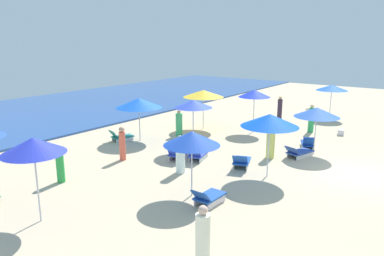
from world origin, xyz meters
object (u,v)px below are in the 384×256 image
Objects in this scene: lounge_chair_4_0 at (208,197)px; beachgoer_1 at (122,144)px; umbrella_2 at (33,146)px; lounge_chair_3_0 at (307,143)px; umbrella_4 at (192,138)px; lounge_chair_9_0 at (312,113)px; umbrella_3 at (317,112)px; lounge_chair_5_0 at (121,137)px; lounge_chair_6_0 at (242,161)px; umbrella_8 at (254,94)px; lounge_chair_1_0 at (197,154)px; umbrella_6 at (270,120)px; beachgoer_5 at (60,165)px; umbrella_5 at (139,103)px; beachgoer_2 at (203,242)px; lounge_chair_1_1 at (179,153)px; cooler_box_0 at (341,132)px; beachgoer_4 at (180,156)px; beachgoer_3 at (179,124)px; lounge_chair_3_1 at (299,152)px; beachgoer_0 at (271,143)px; beachgoer_6 at (280,109)px; beachgoer_7 at (311,119)px; umbrella_1 at (193,104)px; umbrella_0 at (203,94)px.

beachgoer_1 is (1.59, 5.78, 0.50)m from lounge_chair_4_0.
umbrella_2 is 13.22m from lounge_chair_3_0.
lounge_chair_9_0 is (16.03, 1.05, -1.84)m from umbrella_4.
lounge_chair_9_0 is (8.57, 2.94, -1.78)m from umbrella_3.
lounge_chair_5_0 is 0.88× the size of beachgoer_1.
lounge_chair_6_0 is 0.92× the size of beachgoer_1.
lounge_chair_5_0 is at bearing 140.92° from umbrella_8.
umbrella_6 reaches higher than lounge_chair_1_0.
umbrella_3 is 0.90× the size of umbrella_8.
beachgoer_5 reaches higher than lounge_chair_9_0.
umbrella_5 reaches higher than beachgoer_2.
lounge_chair_1_0 is at bearing -162.14° from lounge_chair_1_1.
lounge_chair_4_0 is (3.96, -3.50, -2.12)m from umbrella_2.
lounge_chair_3_0 is at bearing 153.00° from cooler_box_0.
beachgoer_2 reaches higher than cooler_box_0.
umbrella_5 is 1.56× the size of beachgoer_4.
lounge_chair_6_0 is 6.15m from beachgoer_3.
beachgoer_1 is at bearing 130.15° from cooler_box_0.
lounge_chair_9_0 reaches higher than lounge_chair_4_0.
umbrella_2 is 1.91× the size of lounge_chair_5_0.
lounge_chair_3_0 is 11.90m from beachgoer_5.
beachgoer_0 reaches higher than lounge_chair_3_1.
umbrella_6 is at bearing -22.53° from beachgoer_6.
lounge_chair_4_0 is 0.76× the size of beachgoer_7.
umbrella_3 is 1.78× the size of lounge_chair_4_0.
beachgoer_5 is at bearing 44.62° from umbrella_2.
umbrella_1 reaches higher than lounge_chair_3_1.
umbrella_3 is at bearing -115.95° from umbrella_8.
beachgoer_0 is at bearing -143.86° from umbrella_8.
beachgoer_2 is at bearing -175.14° from umbrella_3.
umbrella_6 is at bearing 104.96° from lounge_chair_3_1.
umbrella_1 is 0.96× the size of umbrella_2.
umbrella_0 is at bearing 128.52° from beachgoer_5.
beachgoer_5 is (-5.48, -2.53, 0.46)m from lounge_chair_5_0.
lounge_chair_5_0 is (-0.72, 0.74, -1.84)m from umbrella_5.
lounge_chair_3_0 is 9.29m from beachgoer_1.
beachgoer_1 is 12.71m from beachgoer_6.
umbrella_6 is 6.74m from beachgoer_1.
cooler_box_0 is (5.53, -0.48, -0.08)m from lounge_chair_3_1.
umbrella_2 is 1.89× the size of lounge_chair_9_0.
umbrella_6 is (-1.17, -4.56, -0.02)m from umbrella_1.
beachgoer_7 is at bearing 103.71° from lounge_chair_9_0.
lounge_chair_3_0 is at bearing -17.53° from umbrella_2.
beachgoer_3 is at bearing -45.52° from lounge_chair_6_0.
umbrella_4 is at bearing -144.52° from umbrella_1.
beachgoer_7 is (11.58, -0.34, -1.31)m from umbrella_4.
umbrella_3 is 1.42× the size of beachgoer_4.
umbrella_0 is 1.05× the size of umbrella_4.
beachgoer_7 reaches higher than lounge_chair_3_1.
umbrella_3 is 7.61m from beachgoer_3.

